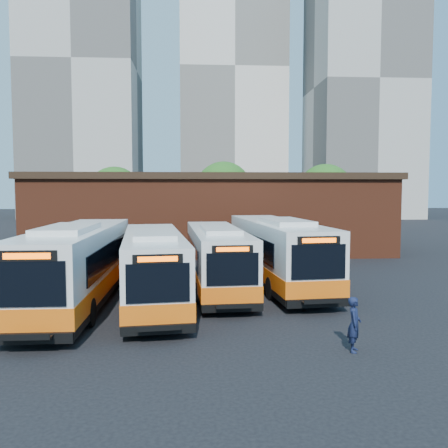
{
  "coord_description": "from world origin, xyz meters",
  "views": [
    {
      "loc": [
        -1.47,
        -20.27,
        5.13
      ],
      "look_at": [
        0.24,
        6.16,
        3.21
      ],
      "focal_mm": 38.0,
      "sensor_mm": 36.0,
      "label": 1
    }
  ],
  "objects": [
    {
      "name": "tree_west",
      "position": [
        -10.0,
        32.0,
        4.64
      ],
      "size": [
        6.0,
        6.0,
        7.65
      ],
      "color": "#382314",
      "rests_on": "ground"
    },
    {
      "name": "tree_east",
      "position": [
        13.0,
        31.0,
        4.83
      ],
      "size": [
        6.24,
        6.24,
        7.96
      ],
      "color": "#382314",
      "rests_on": "ground"
    },
    {
      "name": "tower_center",
      "position": [
        7.0,
        86.0,
        30.34
      ],
      "size": [
        22.0,
        20.0,
        61.2
      ],
      "color": "silver",
      "rests_on": "ground"
    },
    {
      "name": "bus_midwest",
      "position": [
        -3.31,
        1.35,
        1.52
      ],
      "size": [
        3.85,
        12.49,
        3.35
      ],
      "rotation": [
        0.0,
        0.0,
        0.11
      ],
      "color": "silver",
      "rests_on": "ground"
    },
    {
      "name": "tree_mid",
      "position": [
        2.0,
        34.0,
        5.08
      ],
      "size": [
        6.56,
        6.56,
        8.36
      ],
      "color": "#382314",
      "rests_on": "ground"
    },
    {
      "name": "bus_west",
      "position": [
        -6.64,
        1.09,
        1.66
      ],
      "size": [
        2.85,
        13.43,
        3.65
      ],
      "rotation": [
        0.0,
        0.0,
        0.0
      ],
      "color": "silver",
      "rests_on": "ground"
    },
    {
      "name": "bus_mideast",
      "position": [
        -0.27,
        4.06,
        1.5
      ],
      "size": [
        3.19,
        12.23,
        3.3
      ],
      "rotation": [
        0.0,
        0.0,
        0.06
      ],
      "color": "silver",
      "rests_on": "ground"
    },
    {
      "name": "depot_building",
      "position": [
        0.0,
        20.0,
        3.26
      ],
      "size": [
        28.6,
        12.6,
        6.4
      ],
      "color": "#622A17",
      "rests_on": "ground"
    },
    {
      "name": "ground",
      "position": [
        0.0,
        0.0,
        0.0
      ],
      "size": [
        220.0,
        220.0,
        0.0
      ],
      "primitive_type": "plane",
      "color": "black"
    },
    {
      "name": "tower_left",
      "position": [
        -22.0,
        72.0,
        27.84
      ],
      "size": [
        20.0,
        18.0,
        56.2
      ],
      "color": "#B0ABA1",
      "rests_on": "ground"
    },
    {
      "name": "bus_east",
      "position": [
        3.04,
        5.02,
        1.65
      ],
      "size": [
        3.96,
        13.53,
        3.64
      ],
      "rotation": [
        0.0,
        0.0,
        0.09
      ],
      "color": "silver",
      "rests_on": "ground"
    },
    {
      "name": "transit_worker",
      "position": [
        3.6,
        -5.84,
        0.88
      ],
      "size": [
        0.62,
        0.75,
        1.76
      ],
      "primitive_type": "imported",
      "rotation": [
        0.0,
        0.0,
        1.21
      ],
      "color": "#121934",
      "rests_on": "ground"
    },
    {
      "name": "tower_right",
      "position": [
        30.0,
        68.0,
        24.34
      ],
      "size": [
        18.0,
        18.0,
        49.2
      ],
      "color": "#B0ABA1",
      "rests_on": "ground"
    }
  ]
}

